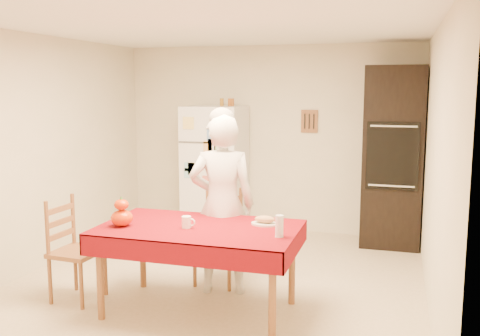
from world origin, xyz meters
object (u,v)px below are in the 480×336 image
at_px(chair_left, 71,245).
at_px(chair_far, 220,232).
at_px(refrigerator, 215,170).
at_px(pumpkin_lower, 122,218).
at_px(dining_table, 199,234).
at_px(seated_woman, 222,205).
at_px(bread_plate, 265,224).
at_px(coffee_mug, 186,222).
at_px(oven_cabinet, 393,157).
at_px(wine_glass, 279,226).

bearing_deg(chair_left, chair_far, -50.56).
xyz_separation_m(refrigerator, pumpkin_lower, (0.09, -2.69, -0.02)).
relative_size(dining_table, seated_woman, 1.00).
xyz_separation_m(chair_left, bread_plate, (1.76, 0.28, 0.26)).
xyz_separation_m(dining_table, chair_left, (-1.23, -0.07, -0.18)).
height_order(dining_table, coffee_mug, coffee_mug).
height_order(oven_cabinet, bread_plate, oven_cabinet).
height_order(chair_left, coffee_mug, chair_left).
distance_m(pumpkin_lower, wine_glass, 1.37).
height_order(oven_cabinet, chair_left, oven_cabinet).
distance_m(chair_left, seated_woman, 1.43).
bearing_deg(pumpkin_lower, oven_cabinet, 51.29).
height_order(refrigerator, seated_woman, seated_woman).
height_order(refrigerator, pumpkin_lower, refrigerator).
xyz_separation_m(refrigerator, oven_cabinet, (2.28, 0.05, 0.25)).
height_order(oven_cabinet, chair_far, oven_cabinet).
xyz_separation_m(seated_woman, bread_plate, (0.48, -0.28, -0.08)).
distance_m(chair_far, pumpkin_lower, 1.14).
xyz_separation_m(refrigerator, wine_glass, (1.46, -2.64, -0.00)).
bearing_deg(coffee_mug, seated_woman, 76.97).
relative_size(chair_left, wine_glass, 5.40).
height_order(oven_cabinet, dining_table, oven_cabinet).
xyz_separation_m(dining_table, seated_woman, (0.05, 0.50, 0.16)).
bearing_deg(wine_glass, bread_plate, 121.13).
relative_size(seated_woman, coffee_mug, 17.03).
xyz_separation_m(refrigerator, chair_left, (-0.50, -2.59, -0.34)).
xyz_separation_m(oven_cabinet, bread_plate, (-1.02, -2.35, -0.33)).
distance_m(dining_table, chair_left, 1.24).
relative_size(dining_table, wine_glass, 9.66).
bearing_deg(chair_far, coffee_mug, -88.98).
height_order(refrigerator, bread_plate, refrigerator).
relative_size(oven_cabinet, wine_glass, 12.50).
bearing_deg(dining_table, pumpkin_lower, -165.18).
relative_size(oven_cabinet, pumpkin_lower, 11.64).
distance_m(dining_table, chair_far, 0.78).
bearing_deg(dining_table, chair_far, 94.71).
relative_size(chair_left, pumpkin_lower, 5.03).
relative_size(pumpkin_lower, wine_glass, 1.07).
xyz_separation_m(seated_woman, coffee_mug, (-0.13, -0.56, -0.04)).
relative_size(refrigerator, wine_glass, 9.66).
distance_m(oven_cabinet, bread_plate, 2.59).
relative_size(chair_left, seated_woman, 0.56).
height_order(chair_far, seated_woman, seated_woman).
bearing_deg(pumpkin_lower, seated_woman, 44.13).
height_order(coffee_mug, bread_plate, coffee_mug).
distance_m(chair_far, bread_plate, 0.85).
relative_size(oven_cabinet, bread_plate, 9.17).
bearing_deg(wine_glass, dining_table, 170.93).
height_order(oven_cabinet, seated_woman, oven_cabinet).
height_order(dining_table, chair_left, chair_left).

